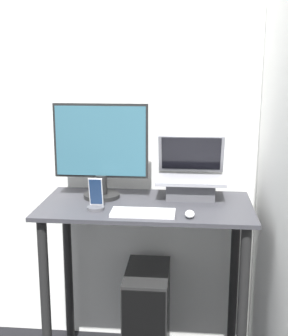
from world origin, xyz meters
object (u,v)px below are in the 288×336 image
at_px(laptop, 191,181).
at_px(monitor, 101,152).
at_px(cell_phone, 96,201).
at_px(keyboard, 144,213).
at_px(mouse, 190,214).
at_px(computer_tower, 147,318).

distance_m(laptop, monitor, 0.48).
bearing_deg(cell_phone, laptop, 29.51).
bearing_deg(keyboard, cell_phone, 167.32).
bearing_deg(monitor, mouse, -31.46).
relative_size(monitor, mouse, 6.88).
bearing_deg(cell_phone, keyboard, -12.68).
bearing_deg(laptop, keyboard, -124.78).
bearing_deg(monitor, keyboard, -46.18).
relative_size(keyboard, computer_tower, 0.53).
bearing_deg(monitor, cell_phone, -87.52).
bearing_deg(monitor, laptop, 6.56).
bearing_deg(laptop, cell_phone, -150.49).
distance_m(monitor, keyboard, 0.42).
relative_size(laptop, mouse, 4.97).
distance_m(keyboard, cell_phone, 0.24).
bearing_deg(keyboard, laptop, 55.22).
distance_m(keyboard, mouse, 0.21).
relative_size(monitor, keyboard, 1.64).
height_order(keyboard, computer_tower, keyboard).
bearing_deg(mouse, laptop, 89.53).
distance_m(mouse, computer_tower, 0.74).
bearing_deg(monitor, computer_tower, -8.61).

